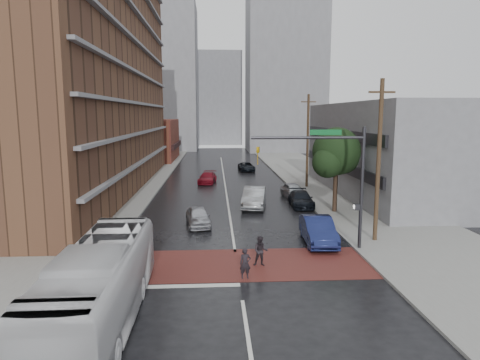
{
  "coord_description": "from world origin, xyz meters",
  "views": [
    {
      "loc": [
        -1.12,
        -21.25,
        7.89
      ],
      "look_at": [
        0.56,
        7.26,
        3.5
      ],
      "focal_mm": 32.0,
      "sensor_mm": 36.0,
      "label": 1
    }
  ],
  "objects": [
    {
      "name": "ground",
      "position": [
        0.0,
        0.0,
        0.0
      ],
      "size": [
        160.0,
        160.0,
        0.0
      ],
      "primitive_type": "plane",
      "color": "black",
      "rests_on": "ground"
    },
    {
      "name": "crosswalk",
      "position": [
        0.0,
        0.5,
        0.01
      ],
      "size": [
        14.0,
        5.0,
        0.02
      ],
      "primitive_type": "cube",
      "color": "maroon",
      "rests_on": "ground"
    },
    {
      "name": "sidewalk_west",
      "position": [
        -11.5,
        25.0,
        0.07
      ],
      "size": [
        9.0,
        90.0,
        0.15
      ],
      "primitive_type": "cube",
      "color": "gray",
      "rests_on": "ground"
    },
    {
      "name": "sidewalk_east",
      "position": [
        11.5,
        25.0,
        0.07
      ],
      "size": [
        9.0,
        90.0,
        0.15
      ],
      "primitive_type": "cube",
      "color": "gray",
      "rests_on": "ground"
    },
    {
      "name": "apartment_block",
      "position": [
        -14.0,
        24.0,
        14.0
      ],
      "size": [
        10.0,
        44.0,
        28.0
      ],
      "primitive_type": "cube",
      "color": "brown",
      "rests_on": "ground"
    },
    {
      "name": "storefront_west",
      "position": [
        -12.0,
        54.0,
        3.5
      ],
      "size": [
        8.0,
        16.0,
        7.0
      ],
      "primitive_type": "cube",
      "color": "maroon",
      "rests_on": "ground"
    },
    {
      "name": "building_east",
      "position": [
        16.5,
        20.0,
        4.5
      ],
      "size": [
        11.0,
        26.0,
        9.0
      ],
      "primitive_type": "cube",
      "color": "gray",
      "rests_on": "ground"
    },
    {
      "name": "distant_tower_west",
      "position": [
        -14.0,
        78.0,
        16.0
      ],
      "size": [
        18.0,
        16.0,
        32.0
      ],
      "primitive_type": "cube",
      "color": "gray",
      "rests_on": "ground"
    },
    {
      "name": "distant_tower_east",
      "position": [
        14.0,
        72.0,
        18.0
      ],
      "size": [
        16.0,
        14.0,
        36.0
      ],
      "primitive_type": "cube",
      "color": "gray",
      "rests_on": "ground"
    },
    {
      "name": "distant_tower_center",
      "position": [
        0.0,
        95.0,
        12.0
      ],
      "size": [
        12.0,
        10.0,
        24.0
      ],
      "primitive_type": "cube",
      "color": "gray",
      "rests_on": "ground"
    },
    {
      "name": "street_tree",
      "position": [
        8.52,
        12.03,
        4.73
      ],
      "size": [
        4.2,
        4.1,
        6.9
      ],
      "color": "#332319",
      "rests_on": "ground"
    },
    {
      "name": "signal_mast",
      "position": [
        5.85,
        2.5,
        4.73
      ],
      "size": [
        6.5,
        0.3,
        7.2
      ],
      "color": "#2D2D33",
      "rests_on": "ground"
    },
    {
      "name": "utility_pole_near",
      "position": [
        8.8,
        4.0,
        5.14
      ],
      "size": [
        1.6,
        0.26,
        10.0
      ],
      "color": "#473321",
      "rests_on": "ground"
    },
    {
      "name": "utility_pole_far",
      "position": [
        8.8,
        24.0,
        5.14
      ],
      "size": [
        1.6,
        0.26,
        10.0
      ],
      "color": "#473321",
      "rests_on": "ground"
    },
    {
      "name": "transit_bus",
      "position": [
        -5.5,
        -5.76,
        1.55
      ],
      "size": [
        2.72,
        11.14,
        3.1
      ],
      "primitive_type": "imported",
      "rotation": [
        0.0,
        0.0,
        0.01
      ],
      "color": "silver",
      "rests_on": "ground"
    },
    {
      "name": "pedestrian_a",
      "position": [
        0.3,
        -1.5,
        0.76
      ],
      "size": [
        0.58,
        0.41,
        1.51
      ],
      "primitive_type": "imported",
      "rotation": [
        0.0,
        0.0,
        0.1
      ],
      "color": "black",
      "rests_on": "ground"
    },
    {
      "name": "pedestrian_b",
      "position": [
        1.23,
        0.2,
        0.8
      ],
      "size": [
        0.84,
        0.69,
        1.6
      ],
      "primitive_type": "imported",
      "rotation": [
        0.0,
        0.0,
        -0.11
      ],
      "color": "black",
      "rests_on": "ground"
    },
    {
      "name": "car_travel_a",
      "position": [
        -2.37,
        8.58,
        0.67
      ],
      "size": [
        2.12,
        4.13,
        1.35
      ],
      "primitive_type": "imported",
      "rotation": [
        0.0,
        0.0,
        0.14
      ],
      "color": "#B5B7BD",
      "rests_on": "ground"
    },
    {
      "name": "car_travel_b",
      "position": [
        2.21,
        14.47,
        0.86
      ],
      "size": [
        2.66,
        5.45,
        1.72
      ],
      "primitive_type": "imported",
      "rotation": [
        0.0,
        0.0,
        -0.17
      ],
      "color": "#B6BABE",
      "rests_on": "ground"
    },
    {
      "name": "car_travel_c",
      "position": [
        -2.01,
        27.76,
        0.63
      ],
      "size": [
        2.38,
        4.55,
        1.26
      ],
      "primitive_type": "imported",
      "rotation": [
        0.0,
        0.0,
        -0.15
      ],
      "color": "maroon",
      "rests_on": "ground"
    },
    {
      "name": "suv_travel",
      "position": [
        3.31,
        38.19,
        0.61
      ],
      "size": [
        2.36,
        4.55,
        1.22
      ],
      "primitive_type": "imported",
      "rotation": [
        0.0,
        0.0,
        0.08
      ],
      "color": "black",
      "rests_on": "ground"
    },
    {
      "name": "car_parked_near",
      "position": [
        5.2,
        4.0,
        0.81
      ],
      "size": [
        1.96,
        5.01,
        1.62
      ],
      "primitive_type": "imported",
      "rotation": [
        0.0,
        0.0,
        -0.05
      ],
      "color": "#161E4F",
      "rests_on": "ground"
    },
    {
      "name": "car_parked_mid",
      "position": [
        6.3,
        14.63,
        0.65
      ],
      "size": [
        1.98,
        4.55,
        1.3
      ],
      "primitive_type": "imported",
      "rotation": [
        0.0,
        0.0,
        -0.04
      ],
      "color": "black",
      "rests_on": "ground"
    },
    {
      "name": "car_parked_far",
      "position": [
        6.3,
        18.43,
        0.71
      ],
      "size": [
        2.19,
        4.34,
        1.42
      ],
      "primitive_type": "imported",
      "rotation": [
        0.0,
        0.0,
        0.13
      ],
      "color": "#A5A9AD",
      "rests_on": "ground"
    }
  ]
}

